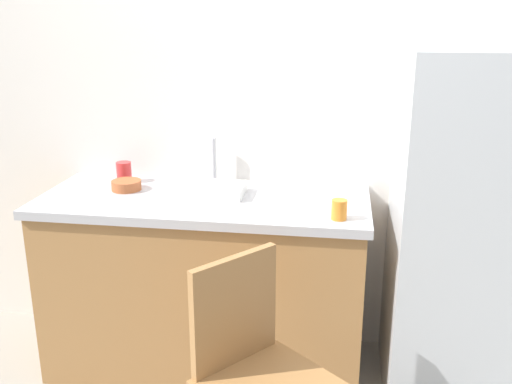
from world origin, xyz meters
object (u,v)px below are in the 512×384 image
Objects in this scene: refrigerator at (468,232)px; dish_tray at (214,190)px; cup_red at (124,172)px; chair at (258,374)px; cup_orange at (339,210)px; terracotta_bowl at (126,185)px.

dish_tray is at bearing 177.40° from refrigerator.
dish_tray is 2.77× the size of cup_red.
chair is 10.78× the size of cup_orange.
dish_tray reaches higher than terracotta_bowl.
refrigerator is at bearing -6.64° from chair.
cup_orange is (-0.55, -0.19, 0.14)m from refrigerator.
dish_tray is at bearing 62.24° from chair.
chair is at bearing -113.72° from cup_orange.
terracotta_bowl is at bearing 177.69° from dish_tray.
terracotta_bowl is 1.04m from cup_orange.
cup_red reaches higher than dish_tray.
cup_orange is (1.00, -0.26, 0.02)m from terracotta_bowl.
refrigerator reaches higher than terracotta_bowl.
chair is 0.95m from dish_tray.
chair is 1.18m from terracotta_bowl.
terracotta_bowl is (-1.56, 0.07, 0.12)m from refrigerator.
chair is at bearing -136.70° from refrigerator.
cup_orange is (0.25, 0.56, 0.41)m from chair.
cup_red is (-1.06, 0.38, 0.01)m from cup_orange.
cup_orange reaches higher than dish_tray.
terracotta_bowl is (-0.76, 0.82, 0.39)m from chair.
chair is 1.32m from cup_red.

